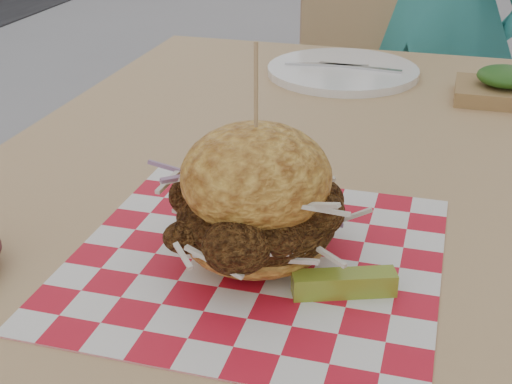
{
  "coord_description": "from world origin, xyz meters",
  "views": [
    {
      "loc": [
        0.48,
        -0.81,
        1.12
      ],
      "look_at": [
        0.31,
        -0.22,
        0.82
      ],
      "focal_mm": 50.0,
      "sensor_mm": 36.0,
      "label": 1
    }
  ],
  "objects": [
    {
      "name": "sandwich",
      "position": [
        0.31,
        -0.22,
        0.81
      ],
      "size": [
        0.19,
        0.19,
        0.22
      ],
      "color": "gold",
      "rests_on": "paper_liner"
    },
    {
      "name": "patio_table",
      "position": [
        0.29,
        0.02,
        0.67
      ],
      "size": [
        0.8,
        1.2,
        0.75
      ],
      "color": "tan",
      "rests_on": "ground"
    },
    {
      "name": "patio_chair",
      "position": [
        0.26,
        0.95,
        0.55
      ],
      "size": [
        0.53,
        0.54,
        0.95
      ],
      "rotation": [
        0.0,
        0.0,
        0.31
      ],
      "color": "tan",
      "rests_on": "ground"
    },
    {
      "name": "paper_liner",
      "position": [
        0.31,
        -0.22,
        0.75
      ],
      "size": [
        0.36,
        0.36,
        0.0
      ],
      "primitive_type": "cube",
      "color": "red",
      "rests_on": "patio_table"
    },
    {
      "name": "kraft_tray",
      "position": [
        0.56,
        0.36,
        0.77
      ],
      "size": [
        0.15,
        0.12,
        0.06
      ],
      "color": "olive",
      "rests_on": "patio_table"
    },
    {
      "name": "pickle_spear",
      "position": [
        0.41,
        -0.26,
        0.76
      ],
      "size": [
        0.1,
        0.05,
        0.02
      ],
      "primitive_type": "cube",
      "rotation": [
        0.0,
        0.0,
        0.36
      ],
      "color": "olive",
      "rests_on": "paper_liner"
    },
    {
      "name": "place_setting",
      "position": [
        0.29,
        0.43,
        0.76
      ],
      "size": [
        0.27,
        0.27,
        0.02
      ],
      "color": "white",
      "rests_on": "patio_table"
    }
  ]
}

